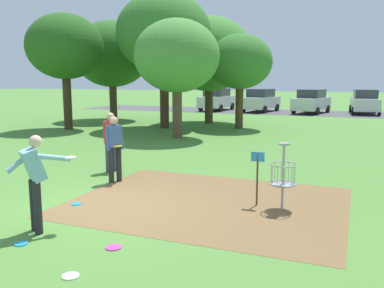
{
  "coord_description": "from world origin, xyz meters",
  "views": [
    {
      "loc": [
        4.86,
        -7.08,
        2.66
      ],
      "look_at": [
        0.98,
        2.56,
        1.0
      ],
      "focal_mm": 38.41,
      "sensor_mm": 36.0,
      "label": 1
    }
  ],
  "objects_px": {
    "player_throwing": "(114,145)",
    "player_waiting_left": "(111,138)",
    "tree_near_left": "(112,54)",
    "tree_mid_right": "(240,62)",
    "disc_golf_basket": "(280,173)",
    "parked_car_rightmost": "(365,102)",
    "frisbee_far_left": "(76,204)",
    "player_foreground_watching": "(35,177)",
    "frisbee_by_tee": "(71,276)",
    "parked_car_leftmost": "(217,99)",
    "frisbee_near_basket": "(113,247)",
    "tree_far_left": "(65,47)",
    "parked_car_center_right": "(311,101)",
    "tree_mid_center": "(177,56)",
    "tree_far_right": "(164,34)",
    "parked_car_center_left": "(261,100)",
    "frisbee_mid_grass": "(21,244)",
    "tree_near_right": "(209,54)"
  },
  "relations": [
    {
      "from": "parked_car_center_right",
      "to": "player_throwing",
      "type": "bearing_deg",
      "value": -95.76
    },
    {
      "from": "frisbee_mid_grass",
      "to": "tree_far_right",
      "type": "relative_size",
      "value": 0.03
    },
    {
      "from": "frisbee_near_basket",
      "to": "tree_mid_right",
      "type": "xyz_separation_m",
      "value": [
        -2.4,
        16.09,
        3.51
      ]
    },
    {
      "from": "tree_far_right",
      "to": "parked_car_rightmost",
      "type": "xyz_separation_m",
      "value": [
        10.18,
        13.86,
        -4.08
      ]
    },
    {
      "from": "tree_far_right",
      "to": "parked_car_center_left",
      "type": "height_order",
      "value": "tree_far_right"
    },
    {
      "from": "frisbee_near_basket",
      "to": "tree_near_left",
      "type": "distance_m",
      "value": 21.16
    },
    {
      "from": "parked_car_leftmost",
      "to": "parked_car_rightmost",
      "type": "distance_m",
      "value": 11.56
    },
    {
      "from": "disc_golf_basket",
      "to": "parked_car_leftmost",
      "type": "distance_m",
      "value": 26.58
    },
    {
      "from": "frisbee_by_tee",
      "to": "parked_car_leftmost",
      "type": "bearing_deg",
      "value": 104.69
    },
    {
      "from": "tree_far_left",
      "to": "frisbee_mid_grass",
      "type": "bearing_deg",
      "value": -54.23
    },
    {
      "from": "player_foreground_watching",
      "to": "frisbee_mid_grass",
      "type": "distance_m",
      "value": 1.13
    },
    {
      "from": "disc_golf_basket",
      "to": "parked_car_rightmost",
      "type": "distance_m",
      "value": 25.74
    },
    {
      "from": "disc_golf_basket",
      "to": "player_waiting_left",
      "type": "bearing_deg",
      "value": 161.68
    },
    {
      "from": "frisbee_near_basket",
      "to": "tree_far_left",
      "type": "xyz_separation_m",
      "value": [
        -10.71,
        12.38,
        4.26
      ]
    },
    {
      "from": "tree_near_left",
      "to": "tree_mid_right",
      "type": "relative_size",
      "value": 1.26
    },
    {
      "from": "disc_golf_basket",
      "to": "player_waiting_left",
      "type": "distance_m",
      "value": 5.39
    },
    {
      "from": "player_throwing",
      "to": "player_waiting_left",
      "type": "distance_m",
      "value": 1.27
    },
    {
      "from": "player_foreground_watching",
      "to": "player_waiting_left",
      "type": "bearing_deg",
      "value": 107.31
    },
    {
      "from": "disc_golf_basket",
      "to": "tree_far_right",
      "type": "height_order",
      "value": "tree_far_right"
    },
    {
      "from": "parked_car_center_left",
      "to": "parked_car_rightmost",
      "type": "distance_m",
      "value": 7.84
    },
    {
      "from": "frisbee_by_tee",
      "to": "tree_mid_right",
      "type": "distance_m",
      "value": 17.65
    },
    {
      "from": "tree_near_left",
      "to": "disc_golf_basket",
      "type": "bearing_deg",
      "value": -47.62
    },
    {
      "from": "frisbee_by_tee",
      "to": "frisbee_near_basket",
      "type": "bearing_deg",
      "value": 89.13
    },
    {
      "from": "parked_car_leftmost",
      "to": "parked_car_rightmost",
      "type": "height_order",
      "value": "same"
    },
    {
      "from": "tree_mid_center",
      "to": "tree_far_right",
      "type": "distance_m",
      "value": 4.09
    },
    {
      "from": "frisbee_by_tee",
      "to": "tree_mid_center",
      "type": "height_order",
      "value": "tree_mid_center"
    },
    {
      "from": "disc_golf_basket",
      "to": "frisbee_far_left",
      "type": "bearing_deg",
      "value": -162.45
    },
    {
      "from": "player_waiting_left",
      "to": "tree_mid_center",
      "type": "xyz_separation_m",
      "value": [
        -1.01,
        6.93,
        2.66
      ]
    },
    {
      "from": "player_throwing",
      "to": "player_waiting_left",
      "type": "bearing_deg",
      "value": 126.92
    },
    {
      "from": "frisbee_near_basket",
      "to": "tree_far_left",
      "type": "distance_m",
      "value": 16.91
    },
    {
      "from": "tree_near_right",
      "to": "player_throwing",
      "type": "bearing_deg",
      "value": -79.99
    },
    {
      "from": "tree_mid_right",
      "to": "parked_car_leftmost",
      "type": "xyz_separation_m",
      "value": [
        -5.15,
        11.62,
        -2.6
      ]
    },
    {
      "from": "player_foreground_watching",
      "to": "tree_mid_right",
      "type": "height_order",
      "value": "tree_mid_right"
    },
    {
      "from": "parked_car_leftmost",
      "to": "tree_far_right",
      "type": "bearing_deg",
      "value": -84.03
    },
    {
      "from": "frisbee_by_tee",
      "to": "tree_near_left",
      "type": "distance_m",
      "value": 22.01
    },
    {
      "from": "frisbee_by_tee",
      "to": "parked_car_center_right",
      "type": "relative_size",
      "value": 0.05
    },
    {
      "from": "player_foreground_watching",
      "to": "frisbee_by_tee",
      "type": "bearing_deg",
      "value": -35.76
    },
    {
      "from": "tree_far_left",
      "to": "frisbee_near_basket",
      "type": "bearing_deg",
      "value": -49.14
    },
    {
      "from": "frisbee_by_tee",
      "to": "player_throwing",
      "type": "bearing_deg",
      "value": 115.71
    },
    {
      "from": "frisbee_near_basket",
      "to": "tree_near_left",
      "type": "xyz_separation_m",
      "value": [
        -11.17,
        17.48,
        4.17
      ]
    },
    {
      "from": "parked_car_rightmost",
      "to": "frisbee_mid_grass",
      "type": "bearing_deg",
      "value": -100.62
    },
    {
      "from": "tree_near_right",
      "to": "parked_car_center_right",
      "type": "relative_size",
      "value": 1.39
    },
    {
      "from": "tree_mid_center",
      "to": "tree_far_left",
      "type": "distance_m",
      "value": 6.75
    },
    {
      "from": "parked_car_rightmost",
      "to": "tree_far_left",
      "type": "bearing_deg",
      "value": -132.11
    },
    {
      "from": "player_foreground_watching",
      "to": "player_throwing",
      "type": "bearing_deg",
      "value": 100.5
    },
    {
      "from": "frisbee_mid_grass",
      "to": "frisbee_by_tee",
      "type": "bearing_deg",
      "value": -22.42
    },
    {
      "from": "player_foreground_watching",
      "to": "disc_golf_basket",
      "type": "bearing_deg",
      "value": 37.49
    },
    {
      "from": "frisbee_by_tee",
      "to": "parked_car_rightmost",
      "type": "distance_m",
      "value": 29.94
    },
    {
      "from": "player_waiting_left",
      "to": "tree_mid_center",
      "type": "relative_size",
      "value": 0.33
    },
    {
      "from": "tree_near_right",
      "to": "tree_far_left",
      "type": "bearing_deg",
      "value": -136.65
    }
  ]
}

